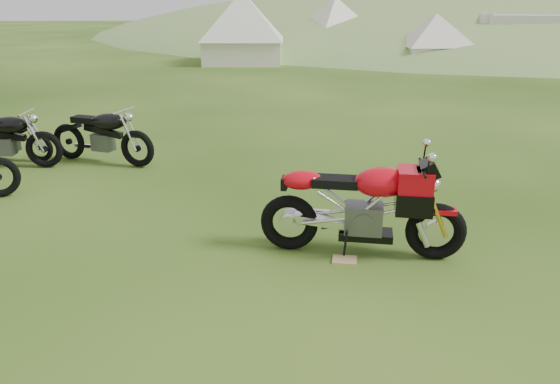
{
  "coord_description": "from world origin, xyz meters",
  "views": [
    {
      "loc": [
        -0.53,
        -5.91,
        2.92
      ],
      "look_at": [
        -0.13,
        0.4,
        0.61
      ],
      "focal_mm": 35.0,
      "sensor_mm": 36.0,
      "label": 1
    }
  ],
  "objects_px": {
    "vintage_moto_c": "(101,134)",
    "tent_right": "(435,37)",
    "vintage_moto_d": "(1,138)",
    "plywood_board": "(345,260)",
    "caravan": "(523,37)",
    "sport_motorcycle": "(363,200)",
    "vintage_moto_b": "(9,138)",
    "tent_left": "(243,29)",
    "tent_mid": "(335,26)"
  },
  "relations": [
    {
      "from": "tent_left",
      "to": "caravan",
      "type": "distance_m",
      "value": 12.93
    },
    {
      "from": "vintage_moto_b",
      "to": "vintage_moto_d",
      "type": "height_order",
      "value": "vintage_moto_d"
    },
    {
      "from": "plywood_board",
      "to": "vintage_moto_c",
      "type": "bearing_deg",
      "value": 131.84
    },
    {
      "from": "caravan",
      "to": "sport_motorcycle",
      "type": "bearing_deg",
      "value": -108.06
    },
    {
      "from": "sport_motorcycle",
      "to": "vintage_moto_b",
      "type": "relative_size",
      "value": 1.38
    },
    {
      "from": "plywood_board",
      "to": "vintage_moto_d",
      "type": "relative_size",
      "value": 0.14
    },
    {
      "from": "tent_left",
      "to": "caravan",
      "type": "xyz_separation_m",
      "value": [
        12.92,
        0.39,
        -0.41
      ]
    },
    {
      "from": "plywood_board",
      "to": "tent_mid",
      "type": "relative_size",
      "value": 0.09
    },
    {
      "from": "plywood_board",
      "to": "tent_left",
      "type": "height_order",
      "value": "tent_left"
    },
    {
      "from": "vintage_moto_b",
      "to": "caravan",
      "type": "distance_m",
      "value": 23.04
    },
    {
      "from": "tent_mid",
      "to": "vintage_moto_b",
      "type": "bearing_deg",
      "value": -137.64
    },
    {
      "from": "vintage_moto_c",
      "to": "tent_right",
      "type": "distance_m",
      "value": 17.77
    },
    {
      "from": "vintage_moto_b",
      "to": "tent_right",
      "type": "relative_size",
      "value": 0.62
    },
    {
      "from": "plywood_board",
      "to": "caravan",
      "type": "bearing_deg",
      "value": 59.09
    },
    {
      "from": "vintage_moto_b",
      "to": "vintage_moto_c",
      "type": "bearing_deg",
      "value": 4.69
    },
    {
      "from": "tent_left",
      "to": "tent_right",
      "type": "height_order",
      "value": "tent_left"
    },
    {
      "from": "vintage_moto_d",
      "to": "caravan",
      "type": "height_order",
      "value": "caravan"
    },
    {
      "from": "plywood_board",
      "to": "vintage_moto_b",
      "type": "bearing_deg",
      "value": 141.01
    },
    {
      "from": "vintage_moto_d",
      "to": "tent_right",
      "type": "bearing_deg",
      "value": 52.18
    },
    {
      "from": "vintage_moto_b",
      "to": "tent_left",
      "type": "xyz_separation_m",
      "value": [
        4.32,
        14.89,
        1.0
      ]
    },
    {
      "from": "tent_left",
      "to": "vintage_moto_c",
      "type": "bearing_deg",
      "value": -95.51
    },
    {
      "from": "vintage_moto_c",
      "to": "tent_right",
      "type": "bearing_deg",
      "value": 75.75
    },
    {
      "from": "tent_left",
      "to": "tent_mid",
      "type": "relative_size",
      "value": 1.06
    },
    {
      "from": "tent_right",
      "to": "sport_motorcycle",
      "type": "bearing_deg",
      "value": -109.8
    },
    {
      "from": "plywood_board",
      "to": "tent_mid",
      "type": "height_order",
      "value": "tent_mid"
    },
    {
      "from": "sport_motorcycle",
      "to": "vintage_moto_d",
      "type": "bearing_deg",
      "value": 158.44
    },
    {
      "from": "vintage_moto_d",
      "to": "tent_right",
      "type": "xyz_separation_m",
      "value": [
        12.51,
        14.25,
        0.62
      ]
    },
    {
      "from": "tent_mid",
      "to": "tent_right",
      "type": "xyz_separation_m",
      "value": [
        3.52,
        -5.22,
        -0.2
      ]
    },
    {
      "from": "tent_right",
      "to": "vintage_moto_c",
      "type": "bearing_deg",
      "value": -126.42
    },
    {
      "from": "plywood_board",
      "to": "vintage_moto_b",
      "type": "relative_size",
      "value": 0.17
    },
    {
      "from": "vintage_moto_c",
      "to": "tent_left",
      "type": "xyz_separation_m",
      "value": [
        2.58,
        15.16,
        0.89
      ]
    },
    {
      "from": "vintage_moto_c",
      "to": "vintage_moto_d",
      "type": "relative_size",
      "value": 1.01
    },
    {
      "from": "sport_motorcycle",
      "to": "plywood_board",
      "type": "xyz_separation_m",
      "value": [
        -0.22,
        -0.19,
        -0.67
      ]
    },
    {
      "from": "tent_right",
      "to": "caravan",
      "type": "distance_m",
      "value": 4.9
    },
    {
      "from": "sport_motorcycle",
      "to": "tent_mid",
      "type": "distance_m",
      "value": 23.51
    },
    {
      "from": "plywood_board",
      "to": "caravan",
      "type": "height_order",
      "value": "caravan"
    },
    {
      "from": "plywood_board",
      "to": "tent_mid",
      "type": "bearing_deg",
      "value": 81.29
    },
    {
      "from": "vintage_moto_b",
      "to": "vintage_moto_c",
      "type": "relative_size",
      "value": 0.8
    },
    {
      "from": "plywood_board",
      "to": "sport_motorcycle",
      "type": "bearing_deg",
      "value": 40.69
    },
    {
      "from": "sport_motorcycle",
      "to": "caravan",
      "type": "distance_m",
      "value": 22.68
    },
    {
      "from": "tent_mid",
      "to": "tent_right",
      "type": "relative_size",
      "value": 1.17
    },
    {
      "from": "vintage_moto_c",
      "to": "tent_left",
      "type": "bearing_deg",
      "value": 103.67
    },
    {
      "from": "tent_left",
      "to": "tent_mid",
      "type": "height_order",
      "value": "tent_left"
    },
    {
      "from": "caravan",
      "to": "vintage_moto_d",
      "type": "bearing_deg",
      "value": -124.92
    },
    {
      "from": "sport_motorcycle",
      "to": "vintage_moto_c",
      "type": "height_order",
      "value": "sport_motorcycle"
    },
    {
      "from": "vintage_moto_d",
      "to": "tent_mid",
      "type": "bearing_deg",
      "value": 68.68
    },
    {
      "from": "vintage_moto_d",
      "to": "caravan",
      "type": "distance_m",
      "value": 23.29
    },
    {
      "from": "vintage_moto_b",
      "to": "tent_mid",
      "type": "relative_size",
      "value": 0.53
    },
    {
      "from": "sport_motorcycle",
      "to": "vintage_moto_c",
      "type": "bearing_deg",
      "value": 147.2
    },
    {
      "from": "tent_mid",
      "to": "tent_right",
      "type": "bearing_deg",
      "value": -78.2
    }
  ]
}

